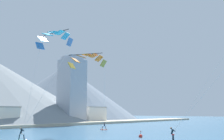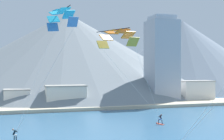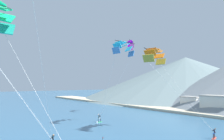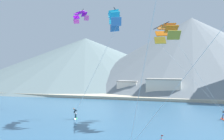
{
  "view_description": "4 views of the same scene",
  "coord_description": "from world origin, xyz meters",
  "views": [
    {
      "loc": [
        -27.99,
        -10.07,
        3.55
      ],
      "look_at": [
        -3.09,
        11.96,
        9.22
      ],
      "focal_mm": 40.0,
      "sensor_mm": 36.0,
      "label": 1
    },
    {
      "loc": [
        -11.11,
        -17.8,
        8.61
      ],
      "look_at": [
        0.25,
        18.82,
        8.45
      ],
      "focal_mm": 50.0,
      "sensor_mm": 36.0,
      "label": 2
    },
    {
      "loc": [
        27.07,
        -5.73,
        8.17
      ],
      "look_at": [
        -0.51,
        15.38,
        10.26
      ],
      "focal_mm": 35.0,
      "sensor_mm": 36.0,
      "label": 3
    },
    {
      "loc": [
        5.11,
        -14.26,
        7.74
      ],
      "look_at": [
        -3.86,
        15.24,
        7.48
      ],
      "focal_mm": 40.0,
      "sensor_mm": 36.0,
      "label": 4
    }
  ],
  "objects": [
    {
      "name": "parafoil_kite_mid_center",
      "position": [
        -5.61,
        22.05,
        15.22
      ],
      "size": [
        7.25,
        6.41,
        15.01
      ],
      "color": "#4179BB"
    },
    {
      "name": "shoreline_strip",
      "position": [
        0.0,
        48.85,
        0.35
      ],
      "size": [
        180.0,
        10.0,
        0.7
      ],
      "primitive_type": "cube",
      "color": "beige",
      "rests_on": "ground"
    },
    {
      "name": "shore_building_promenade_mid",
      "position": [
        -0.68,
        50.05,
        2.52
      ],
      "size": [
        8.87,
        4.47,
        5.01
      ],
      "color": "silver",
      "rests_on": "ground"
    },
    {
      "name": "parafoil_kite_near_lead",
      "position": [
        2.12,
        22.59,
        13.03
      ],
      "size": [
        10.25,
        7.2,
        12.74
      ],
      "color": "#A49129"
    },
    {
      "name": "parafoil_kite_distant_high_outer",
      "position": [
        -16.5,
        33.89,
        18.77
      ],
      "size": [
        4.69,
        4.1,
        2.37
      ],
      "color": "#B443A1"
    },
    {
      "name": "kitesurfer_mid_center",
      "position": [
        -11.12,
        20.0,
        0.52
      ],
      "size": [
        0.89,
        1.78,
        1.73
      ],
      "color": "#33B266",
      "rests_on": "ground"
    },
    {
      "name": "kitesurfer_near_lead",
      "position": [
        10.27,
        26.22,
        0.44
      ],
      "size": [
        0.89,
        1.78,
        1.63
      ],
      "color": "#E54C33",
      "rests_on": "ground"
    },
    {
      "name": "mountain_peak_west_ridge",
      "position": [
        -42.41,
        97.84,
        11.11
      ],
      "size": [
        111.58,
        111.58,
        22.21
      ],
      "color": "slate",
      "rests_on": "ground"
    },
    {
      "name": "shore_building_harbour_front",
      "position": [
        -10.81,
        53.65,
        2.09
      ],
      "size": [
        5.65,
        4.4,
        4.17
      ],
      "color": "silver",
      "rests_on": "ground"
    }
  ]
}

